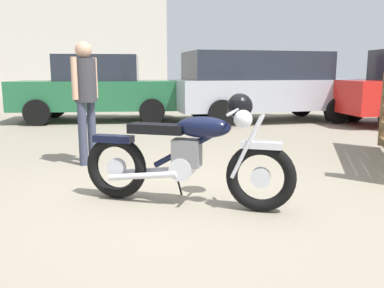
{
  "coord_description": "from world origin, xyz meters",
  "views": [
    {
      "loc": [
        -0.98,
        -3.76,
        1.27
      ],
      "look_at": [
        0.11,
        0.28,
        0.51
      ],
      "focal_mm": 37.56,
      "sensor_mm": 36.0,
      "label": 1
    }
  ],
  "objects_px": {
    "pale_sedan_back": "(99,88)",
    "vintage_motorcycle": "(191,154)",
    "blue_hatchback_right": "(263,84)",
    "bystander": "(85,90)"
  },
  "relations": [
    {
      "from": "pale_sedan_back",
      "to": "blue_hatchback_right",
      "type": "bearing_deg",
      "value": 172.7
    },
    {
      "from": "vintage_motorcycle",
      "to": "pale_sedan_back",
      "type": "bearing_deg",
      "value": 125.46
    },
    {
      "from": "bystander",
      "to": "blue_hatchback_right",
      "type": "xyz_separation_m",
      "value": [
        4.38,
        3.83,
        -0.08
      ]
    },
    {
      "from": "bystander",
      "to": "pale_sedan_back",
      "type": "height_order",
      "value": "pale_sedan_back"
    },
    {
      "from": "bystander",
      "to": "blue_hatchback_right",
      "type": "bearing_deg",
      "value": -95.31
    },
    {
      "from": "pale_sedan_back",
      "to": "vintage_motorcycle",
      "type": "bearing_deg",
      "value": 104.02
    },
    {
      "from": "bystander",
      "to": "pale_sedan_back",
      "type": "distance_m",
      "value": 5.05
    },
    {
      "from": "blue_hatchback_right",
      "to": "pale_sedan_back",
      "type": "xyz_separation_m",
      "value": [
        -4.01,
        1.21,
        -0.1
      ]
    },
    {
      "from": "vintage_motorcycle",
      "to": "pale_sedan_back",
      "type": "xyz_separation_m",
      "value": [
        -0.57,
        7.06,
        0.34
      ]
    },
    {
      "from": "vintage_motorcycle",
      "to": "bystander",
      "type": "relative_size",
      "value": 1.11
    }
  ]
}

